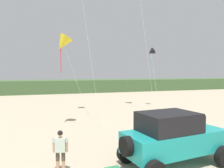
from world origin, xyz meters
The scene contains 5 objects.
dune_ridge centered at (1.03, 40.09, 1.20)m, with size 90.00×8.12×2.39m, color #426038.
jeep centered at (2.09, 3.27, 1.20)m, with size 4.97×2.86×2.26m.
person_watching centered at (-2.52, 4.04, 0.94)m, with size 0.61×0.38×1.67m.
kite_red_delta centered at (-1.60, 11.56, 6.00)m, with size 2.62×2.13×6.72m.
kite_white_parafoil centered at (8.96, 18.14, 6.22)m, with size 2.35×5.69×6.79m.
Camera 1 is at (-3.29, -4.78, 3.94)m, focal length 35.83 mm.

